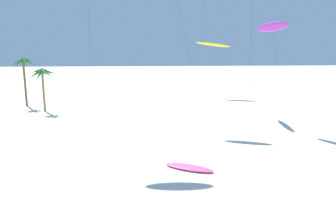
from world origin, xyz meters
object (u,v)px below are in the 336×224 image
Objects in this scene: palm_tree_2 at (42,75)px; flying_kite_1 at (272,27)px; grounded_kite_0 at (189,167)px; flying_kite_3 at (213,45)px; palm_tree_1 at (23,65)px.

palm_tree_2 is 32.11m from flying_kite_1.
palm_tree_2 reaches higher than grounded_kite_0.
palm_tree_2 is at bearing -153.35° from flying_kite_3.
palm_tree_1 is 33.54m from flying_kite_3.
flying_kite_1 is (29.51, -11.00, 6.27)m from palm_tree_2.
grounded_kite_0 is at bearing -52.10° from palm_tree_1.
flying_kite_1 is 1.11× the size of flying_kite_3.
palm_tree_1 is 1.22× the size of palm_tree_2.
flying_kite_3 is at bearing 26.65° from palm_tree_2.
flying_kite_1 is 25.08m from flying_kite_3.
palm_tree_1 reaches higher than grounded_kite_0.
flying_kite_1 is (33.77, -15.69, 5.10)m from palm_tree_1.
palm_tree_2 is 0.57× the size of flying_kite_3.
flying_kite_3 is (27.81, 13.95, 4.41)m from palm_tree_2.
grounded_kite_0 is (18.33, -24.34, -5.21)m from palm_tree_2.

